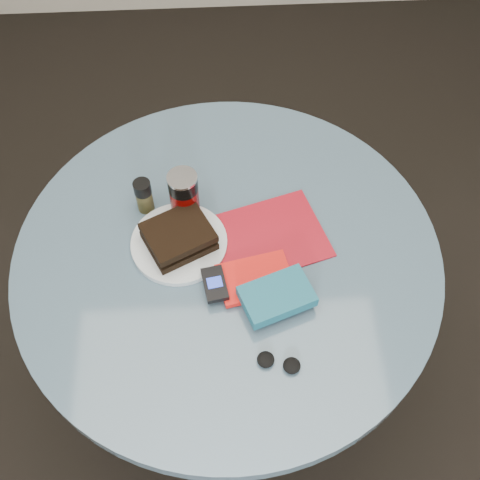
{
  "coord_description": "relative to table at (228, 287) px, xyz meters",
  "views": [
    {
      "loc": [
        -0.01,
        -0.75,
        1.93
      ],
      "look_at": [
        0.03,
        0.0,
        0.8
      ],
      "focal_mm": 45.0,
      "sensor_mm": 36.0,
      "label": 1
    }
  ],
  "objects": [
    {
      "name": "ground",
      "position": [
        0.0,
        0.0,
        -0.59
      ],
      "size": [
        4.0,
        4.0,
        0.0
      ],
      "primitive_type": "plane",
      "color": "black",
      "rests_on": "ground"
    },
    {
      "name": "table",
      "position": [
        0.0,
        0.0,
        0.0
      ],
      "size": [
        1.0,
        1.0,
        0.75
      ],
      "color": "black",
      "rests_on": "ground"
    },
    {
      "name": "plate",
      "position": [
        -0.11,
        0.03,
        0.17
      ],
      "size": [
        0.3,
        0.3,
        0.01
      ],
      "primitive_type": "cylinder",
      "rotation": [
        0.0,
        0.0,
        -0.4
      ],
      "color": "silver",
      "rests_on": "table"
    },
    {
      "name": "sandwich",
      "position": [
        -0.11,
        0.02,
        0.2
      ],
      "size": [
        0.18,
        0.17,
        0.05
      ],
      "color": "black",
      "rests_on": "plate"
    },
    {
      "name": "soda_can",
      "position": [
        -0.1,
        0.12,
        0.23
      ],
      "size": [
        0.08,
        0.08,
        0.13
      ],
      "color": "#5D0504",
      "rests_on": "table"
    },
    {
      "name": "pepper_grinder",
      "position": [
        -0.19,
        0.14,
        0.21
      ],
      "size": [
        0.05,
        0.05,
        0.1
      ],
      "color": "#3F3A1B",
      "rests_on": "table"
    },
    {
      "name": "magazine",
      "position": [
        0.09,
        0.03,
        0.17
      ],
      "size": [
        0.32,
        0.28,
        0.0
      ],
      "primitive_type": "cube",
      "rotation": [
        0.0,
        0.0,
        0.29
      ],
      "color": "maroon",
      "rests_on": "table"
    },
    {
      "name": "red_book",
      "position": [
        0.06,
        -0.08,
        0.18
      ],
      "size": [
        0.18,
        0.14,
        0.01
      ],
      "primitive_type": "cube",
      "rotation": [
        0.0,
        0.0,
        0.21
      ],
      "color": "red",
      "rests_on": "magazine"
    },
    {
      "name": "novel",
      "position": [
        0.1,
        -0.14,
        0.2
      ],
      "size": [
        0.18,
        0.14,
        0.03
      ],
      "primitive_type": "cube",
      "rotation": [
        0.0,
        0.0,
        0.35
      ],
      "color": "#16566C",
      "rests_on": "red_book"
    },
    {
      "name": "mp3_player",
      "position": [
        -0.03,
        -0.1,
        0.19
      ],
      "size": [
        0.06,
        0.09,
        0.02
      ],
      "color": "black",
      "rests_on": "red_book"
    },
    {
      "name": "headphones",
      "position": [
        0.09,
        -0.28,
        0.17
      ],
      "size": [
        0.1,
        0.06,
        0.02
      ],
      "color": "black",
      "rests_on": "table"
    }
  ]
}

